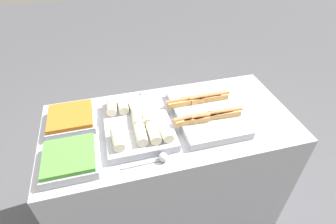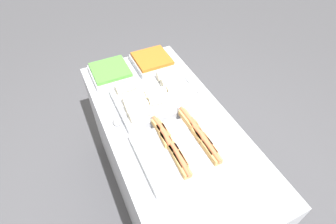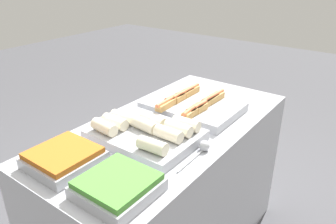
{
  "view_description": "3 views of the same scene",
  "coord_description": "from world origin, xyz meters",
  "px_view_note": "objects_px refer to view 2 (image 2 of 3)",
  "views": [
    {
      "loc": [
        -0.32,
        -1.15,
        1.99
      ],
      "look_at": [
        -0.01,
        0.0,
        1.01
      ],
      "focal_mm": 28.0,
      "sensor_mm": 36.0,
      "label": 1
    },
    {
      "loc": [
        0.94,
        -0.45,
        2.12
      ],
      "look_at": [
        -0.01,
        0.0,
        1.01
      ],
      "focal_mm": 28.0,
      "sensor_mm": 36.0,
      "label": 2
    },
    {
      "loc": [
        -1.26,
        -0.93,
        1.73
      ],
      "look_at": [
        -0.01,
        0.0,
        1.01
      ],
      "focal_mm": 35.0,
      "sensor_mm": 36.0,
      "label": 3
    }
  ],
  "objects_px": {
    "tray_hotdogs": "(187,146)",
    "serving_spoon_far": "(199,93)",
    "tray_wraps": "(155,97)",
    "serving_spoon_near": "(117,121)",
    "tray_side_back": "(152,61)",
    "tray_side_front": "(111,73)"
  },
  "relations": [
    {
      "from": "tray_side_back",
      "to": "serving_spoon_near",
      "type": "relative_size",
      "value": 1.11
    },
    {
      "from": "tray_side_front",
      "to": "serving_spoon_far",
      "type": "distance_m",
      "value": 0.65
    },
    {
      "from": "tray_wraps",
      "to": "tray_side_front",
      "type": "relative_size",
      "value": 1.84
    },
    {
      "from": "tray_wraps",
      "to": "tray_side_front",
      "type": "height_order",
      "value": "tray_wraps"
    },
    {
      "from": "tray_side_back",
      "to": "serving_spoon_far",
      "type": "relative_size",
      "value": 1.14
    },
    {
      "from": "tray_side_back",
      "to": "tray_side_front",
      "type": "bearing_deg",
      "value": -90.0
    },
    {
      "from": "tray_hotdogs",
      "to": "tray_wraps",
      "type": "distance_m",
      "value": 0.43
    },
    {
      "from": "tray_side_back",
      "to": "serving_spoon_far",
      "type": "xyz_separation_m",
      "value": [
        0.44,
        0.15,
        -0.01
      ]
    },
    {
      "from": "tray_side_back",
      "to": "serving_spoon_near",
      "type": "height_order",
      "value": "tray_side_back"
    },
    {
      "from": "serving_spoon_near",
      "to": "serving_spoon_far",
      "type": "relative_size",
      "value": 1.02
    },
    {
      "from": "tray_hotdogs",
      "to": "serving_spoon_far",
      "type": "distance_m",
      "value": 0.46
    },
    {
      "from": "tray_wraps",
      "to": "serving_spoon_near",
      "type": "height_order",
      "value": "tray_wraps"
    },
    {
      "from": "tray_wraps",
      "to": "serving_spoon_near",
      "type": "xyz_separation_m",
      "value": [
        0.07,
        -0.28,
        -0.02
      ]
    },
    {
      "from": "tray_side_back",
      "to": "serving_spoon_near",
      "type": "distance_m",
      "value": 0.61
    },
    {
      "from": "tray_hotdogs",
      "to": "tray_side_front",
      "type": "xyz_separation_m",
      "value": [
        -0.8,
        -0.18,
        -0.0
      ]
    },
    {
      "from": "tray_side_back",
      "to": "serving_spoon_near",
      "type": "bearing_deg",
      "value": -43.33
    },
    {
      "from": "tray_hotdogs",
      "to": "serving_spoon_far",
      "type": "bearing_deg",
      "value": 141.53
    },
    {
      "from": "tray_side_front",
      "to": "tray_side_back",
      "type": "xyz_separation_m",
      "value": [
        0.0,
        0.32,
        0.0
      ]
    },
    {
      "from": "tray_side_back",
      "to": "serving_spoon_far",
      "type": "height_order",
      "value": "tray_side_back"
    },
    {
      "from": "tray_wraps",
      "to": "tray_hotdogs",
      "type": "bearing_deg",
      "value": 0.79
    },
    {
      "from": "tray_hotdogs",
      "to": "tray_side_front",
      "type": "distance_m",
      "value": 0.82
    },
    {
      "from": "tray_hotdogs",
      "to": "tray_side_back",
      "type": "height_order",
      "value": "tray_hotdogs"
    }
  ]
}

